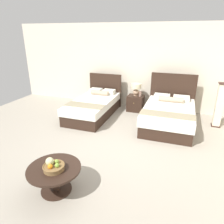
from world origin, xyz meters
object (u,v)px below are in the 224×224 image
at_px(bed_near_window, 94,106).
at_px(fruit_bowl, 53,166).
at_px(bed_near_corner, 169,114).
at_px(nightstand, 135,103).
at_px(coffee_table, 55,174).
at_px(floor_lamp_corner, 219,105).
at_px(table_lamp, 136,88).
at_px(vase, 140,94).

distance_m(bed_near_window, fruit_bowl, 3.47).
height_order(bed_near_window, bed_near_corner, bed_near_corner).
bearing_deg(nightstand, coffee_table, -94.40).
bearing_deg(bed_near_window, fruit_bowl, -76.01).
xyz_separation_m(bed_near_window, floor_lamp_corner, (3.57, 0.40, 0.32)).
height_order(bed_near_window, table_lamp, bed_near_window).
bearing_deg(table_lamp, nightstand, -90.00).
bearing_deg(nightstand, fruit_bowl, -94.05).
bearing_deg(coffee_table, floor_lamp_corner, 53.43).
bearing_deg(vase, coffee_table, -96.57).
relative_size(vase, fruit_bowl, 0.49).
distance_m(bed_near_window, nightstand, 1.42).
height_order(table_lamp, coffee_table, table_lamp).
bearing_deg(nightstand, vase, -14.48).
xyz_separation_m(nightstand, floor_lamp_corner, (2.44, -0.45, 0.36)).
xyz_separation_m(nightstand, fruit_bowl, (-0.30, -4.20, 0.25)).
height_order(bed_near_corner, coffee_table, bed_near_corner).
relative_size(nightstand, fruit_bowl, 1.51).
distance_m(bed_near_corner, coffee_table, 3.63).
distance_m(table_lamp, vase, 0.23).
relative_size(bed_near_corner, nightstand, 3.99).
bearing_deg(bed_near_window, nightstand, 36.75).
bearing_deg(table_lamp, coffee_table, -94.37).
xyz_separation_m(vase, floor_lamp_corner, (2.28, -0.41, 0.01)).
relative_size(coffee_table, floor_lamp_corner, 0.70).
height_order(table_lamp, vase, table_lamp).
height_order(bed_near_window, floor_lamp_corner, floor_lamp_corner).
xyz_separation_m(bed_near_corner, nightstand, (-1.16, 0.85, -0.07)).
height_order(nightstand, fruit_bowl, fruit_bowl).
distance_m(coffee_table, floor_lamp_corner, 4.64).
bearing_deg(coffee_table, vase, 83.43).
distance_m(fruit_bowl, floor_lamp_corner, 4.65).
xyz_separation_m(bed_near_window, vase, (1.29, 0.81, 0.31)).
distance_m(bed_near_window, table_lamp, 1.50).
relative_size(bed_near_corner, table_lamp, 5.14).
bearing_deg(bed_near_corner, vase, 141.23).
relative_size(nightstand, coffee_table, 0.60).
distance_m(nightstand, floor_lamp_corner, 2.50).
relative_size(table_lamp, vase, 2.38).
height_order(bed_near_window, fruit_bowl, bed_near_window).
height_order(coffee_table, floor_lamp_corner, floor_lamp_corner).
distance_m(bed_near_window, coffee_table, 3.42).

